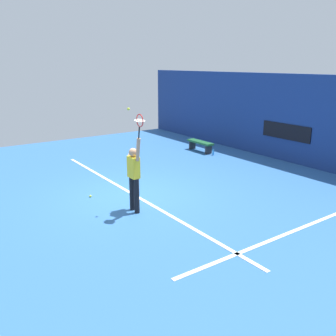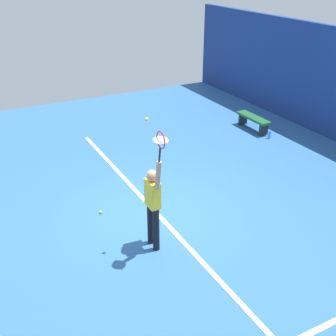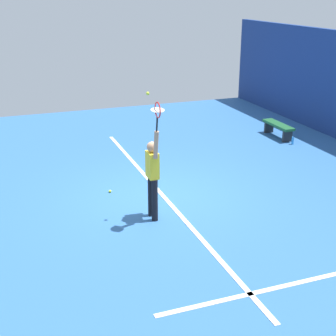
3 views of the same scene
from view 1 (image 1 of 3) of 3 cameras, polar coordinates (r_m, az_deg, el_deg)
name	(u,v)px [view 1 (image 1 of 3)]	position (r m, az deg, el deg)	size (l,w,h in m)	color
ground_plane	(131,196)	(10.70, -5.86, -4.36)	(18.00, 18.00, 0.00)	#2D609E
back_wall	(289,118)	(14.89, 18.39, 7.37)	(18.00, 0.20, 3.35)	navy
sponsor_banner_center	(286,132)	(14.87, 17.94, 5.44)	(2.20, 0.03, 0.60)	black
court_baseline	(134,195)	(10.75, -5.34, -4.21)	(10.00, 0.10, 0.01)	white
court_sideline	(296,230)	(9.03, 19.32, -9.19)	(0.10, 7.00, 0.01)	white
tennis_player	(134,174)	(9.29, -5.35, -0.96)	(0.58, 0.31, 1.99)	black
tennis_racket	(140,122)	(8.68, -4.45, 7.20)	(0.36, 0.27, 0.62)	black
tennis_ball	(128,109)	(9.01, -6.21, 9.17)	(0.07, 0.07, 0.07)	#CCE033
court_bench	(200,144)	(15.98, 5.06, 3.80)	(1.40, 0.36, 0.45)	#1E592D
water_bottle	(213,152)	(15.40, 7.08, 2.43)	(0.07, 0.07, 0.24)	#338CD8
spare_ball	(90,196)	(10.77, -12.04, -4.32)	(0.07, 0.07, 0.07)	#CCE033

